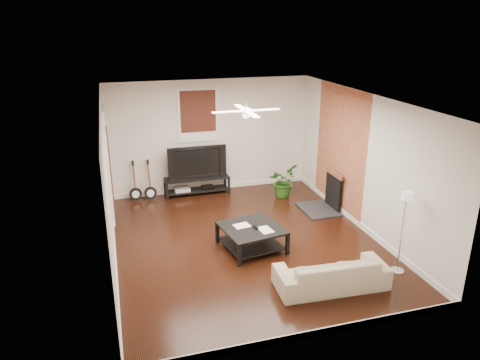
# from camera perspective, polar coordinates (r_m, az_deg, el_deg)

# --- Properties ---
(room) EXTENTS (5.01, 6.01, 2.81)m
(room) POSITION_cam_1_polar(r_m,az_deg,el_deg) (8.47, 0.76, 0.71)
(room) COLOR black
(room) RESTS_ON ground
(brick_accent) EXTENTS (0.02, 2.20, 2.80)m
(brick_accent) POSITION_cam_1_polar(r_m,az_deg,el_deg) (10.29, 12.48, 3.71)
(brick_accent) COLOR #AB5137
(brick_accent) RESTS_ON floor
(fireplace) EXTENTS (0.80, 1.10, 0.92)m
(fireplace) POSITION_cam_1_polar(r_m,az_deg,el_deg) (10.45, 10.71, -1.35)
(fireplace) COLOR black
(fireplace) RESTS_ON floor
(window_back) EXTENTS (1.00, 0.06, 1.30)m
(window_back) POSITION_cam_1_polar(r_m,az_deg,el_deg) (11.04, -5.30, 8.11)
(window_back) COLOR #35140E
(window_back) RESTS_ON wall_back
(door_left) EXTENTS (0.08, 1.00, 2.50)m
(door_left) POSITION_cam_1_polar(r_m,az_deg,el_deg) (9.98, -16.19, 1.99)
(door_left) COLOR white
(door_left) RESTS_ON wall_left
(tv_stand) EXTENTS (1.60, 0.43, 0.45)m
(tv_stand) POSITION_cam_1_polar(r_m,az_deg,el_deg) (11.32, -5.44, -0.71)
(tv_stand) COLOR black
(tv_stand) RESTS_ON floor
(tv) EXTENTS (1.43, 0.19, 0.82)m
(tv) POSITION_cam_1_polar(r_m,az_deg,el_deg) (11.13, -5.57, 2.39)
(tv) COLOR black
(tv) RESTS_ON tv_stand
(coffee_table) EXTENTS (1.22, 1.22, 0.44)m
(coffee_table) POSITION_cam_1_polar(r_m,az_deg,el_deg) (8.67, 1.46, -7.27)
(coffee_table) COLOR black
(coffee_table) RESTS_ON floor
(sofa) EXTENTS (1.86, 0.81, 0.53)m
(sofa) POSITION_cam_1_polar(r_m,az_deg,el_deg) (7.64, 11.45, -11.34)
(sofa) COLOR tan
(sofa) RESTS_ON floor
(floor_lamp) EXTENTS (0.26, 0.26, 1.49)m
(floor_lamp) POSITION_cam_1_polar(r_m,az_deg,el_deg) (8.15, 19.74, -6.29)
(floor_lamp) COLOR silver
(floor_lamp) RESTS_ON floor
(potted_plant) EXTENTS (0.91, 0.93, 0.78)m
(potted_plant) POSITION_cam_1_polar(r_m,az_deg,el_deg) (11.14, 5.40, -0.14)
(potted_plant) COLOR #235618
(potted_plant) RESTS_ON floor
(guitar_left) EXTENTS (0.31, 0.22, 0.98)m
(guitar_left) POSITION_cam_1_polar(r_m,az_deg,el_deg) (11.04, -13.15, -0.21)
(guitar_left) COLOR black
(guitar_left) RESTS_ON floor
(guitar_right) EXTENTS (0.32, 0.24, 0.98)m
(guitar_right) POSITION_cam_1_polar(r_m,az_deg,el_deg) (11.03, -11.33, -0.09)
(guitar_right) COLOR black
(guitar_right) RESTS_ON floor
(ceiling_fan) EXTENTS (1.24, 1.24, 0.32)m
(ceiling_fan) POSITION_cam_1_polar(r_m,az_deg,el_deg) (8.16, 0.80, 8.71)
(ceiling_fan) COLOR white
(ceiling_fan) RESTS_ON ceiling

